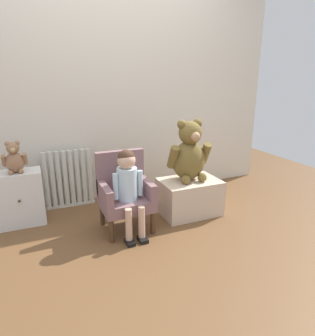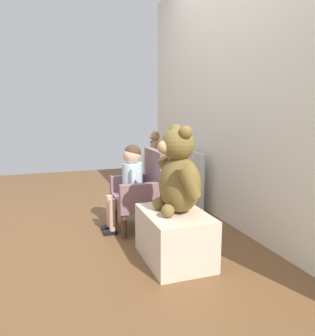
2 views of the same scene
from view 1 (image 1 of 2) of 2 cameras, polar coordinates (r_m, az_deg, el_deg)
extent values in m
plane|color=brown|center=(2.45, -0.38, -15.12)|extent=(6.00, 6.00, 0.00)
cube|color=silver|center=(3.24, -9.11, 15.07)|extent=(3.80, 0.05, 2.40)
cylinder|color=silver|center=(3.18, -20.45, -2.28)|extent=(0.05, 0.05, 0.58)
cylinder|color=silver|center=(3.18, -19.34, -2.15)|extent=(0.05, 0.05, 0.58)
cylinder|color=silver|center=(3.18, -18.23, -2.02)|extent=(0.05, 0.05, 0.58)
cylinder|color=silver|center=(3.19, -17.12, -1.89)|extent=(0.05, 0.05, 0.58)
cylinder|color=silver|center=(3.19, -16.02, -1.75)|extent=(0.05, 0.05, 0.58)
cylinder|color=silver|center=(3.20, -14.92, -1.62)|extent=(0.05, 0.05, 0.58)
cylinder|color=silver|center=(3.21, -13.83, -1.49)|extent=(0.05, 0.05, 0.58)
cylinder|color=silver|center=(3.22, -12.75, -1.36)|extent=(0.05, 0.05, 0.58)
cube|color=silver|center=(3.30, -16.13, -6.73)|extent=(0.50, 0.05, 0.02)
cube|color=silver|center=(2.98, -24.73, -5.25)|extent=(0.40, 0.24, 0.50)
sphere|color=#4C3823|center=(2.85, -24.82, -5.75)|extent=(0.02, 0.02, 0.02)
cube|color=#825E62|center=(2.63, -5.94, -6.63)|extent=(0.43, 0.39, 0.10)
cube|color=#825E62|center=(2.69, -7.13, -0.63)|extent=(0.43, 0.06, 0.38)
cube|color=#825E62|center=(2.54, -10.01, -4.75)|extent=(0.06, 0.39, 0.14)
cube|color=#825E62|center=(2.64, -2.18, -3.65)|extent=(0.06, 0.39, 0.14)
cylinder|color=#4C331E|center=(2.51, -8.78, -11.76)|extent=(0.04, 0.04, 0.20)
cylinder|color=#4C331E|center=(2.61, -0.87, -10.37)|extent=(0.04, 0.04, 0.20)
cylinder|color=#4C331E|center=(2.79, -10.46, -8.74)|extent=(0.04, 0.04, 0.20)
cylinder|color=#4C331E|center=(2.88, -3.31, -7.62)|extent=(0.04, 0.04, 0.20)
cylinder|color=silver|center=(2.52, -5.80, -3.03)|extent=(0.17, 0.17, 0.28)
sphere|color=#D8AD8E|center=(2.46, -5.94, 1.43)|extent=(0.15, 0.15, 0.15)
sphere|color=#472D1E|center=(2.46, -5.99, 1.88)|extent=(0.14, 0.14, 0.14)
cylinder|color=#D8AD8E|center=(2.45, -5.50, -10.67)|extent=(0.06, 0.06, 0.27)
cube|color=black|center=(2.51, -5.26, -13.90)|extent=(0.07, 0.11, 0.03)
cylinder|color=#D8AD8E|center=(2.49, -3.05, -10.24)|extent=(0.06, 0.06, 0.27)
cube|color=black|center=(2.54, -2.83, -13.44)|extent=(0.07, 0.11, 0.03)
cylinder|color=silver|center=(2.48, -7.98, -3.49)|extent=(0.04, 0.04, 0.22)
cylinder|color=silver|center=(2.54, -3.40, -2.86)|extent=(0.04, 0.04, 0.22)
cube|color=beige|center=(2.97, 6.08, -5.45)|extent=(0.57, 0.40, 0.34)
ellipsoid|color=brown|center=(2.88, 5.93, 1.42)|extent=(0.32, 0.28, 0.38)
sphere|color=brown|center=(2.80, 6.24, 6.67)|extent=(0.22, 0.22, 0.22)
sphere|color=tan|center=(2.72, 7.23, 5.97)|extent=(0.09, 0.09, 0.09)
sphere|color=brown|center=(2.76, 4.65, 8.28)|extent=(0.09, 0.09, 0.09)
sphere|color=brown|center=(2.84, 7.60, 8.43)|extent=(0.09, 0.09, 0.09)
cylinder|color=brown|center=(2.77, 2.99, 2.10)|extent=(0.08, 0.17, 0.23)
cylinder|color=brown|center=(2.94, 9.04, 2.76)|extent=(0.08, 0.17, 0.23)
sphere|color=brown|center=(2.78, 5.41, -2.25)|extent=(0.09, 0.09, 0.09)
sphere|color=brown|center=(2.87, 8.50, -1.77)|extent=(0.09, 0.09, 0.09)
ellipsoid|color=#956C4D|center=(2.87, -25.52, 0.96)|extent=(0.15, 0.13, 0.18)
sphere|color=#956C4D|center=(2.83, -25.86, 3.44)|extent=(0.10, 0.10, 0.10)
sphere|color=tan|center=(2.78, -25.87, 3.08)|extent=(0.04, 0.04, 0.04)
sphere|color=#956C4D|center=(2.83, -26.75, 4.14)|extent=(0.04, 0.04, 0.04)
sphere|color=#956C4D|center=(2.83, -25.17, 4.33)|extent=(0.04, 0.04, 0.04)
cylinder|color=#956C4D|center=(2.86, -27.23, 1.25)|extent=(0.04, 0.08, 0.11)
cylinder|color=#956C4D|center=(2.85, -23.95, 1.64)|extent=(0.04, 0.08, 0.11)
sphere|color=#956C4D|center=(2.83, -26.22, -0.78)|extent=(0.04, 0.04, 0.04)
sphere|color=#956C4D|center=(2.83, -24.53, -0.59)|extent=(0.04, 0.04, 0.04)
camera|label=2|loc=(3.68, 41.84, 8.54)|focal=35.00mm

